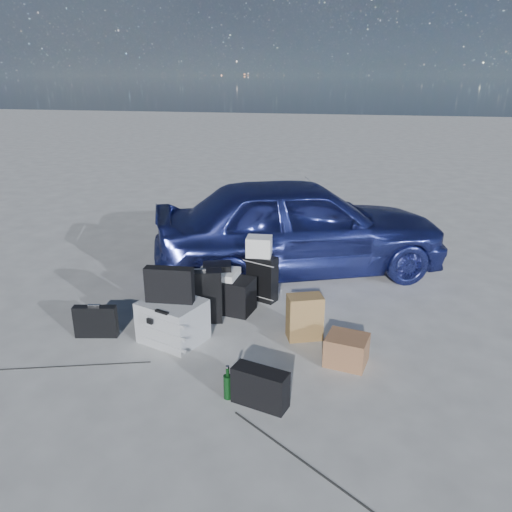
{
  "coord_description": "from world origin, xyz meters",
  "views": [
    {
      "loc": [
        1.06,
        -3.73,
        2.37
      ],
      "look_at": [
        0.05,
        0.85,
        0.66
      ],
      "focal_mm": 35.0,
      "sensor_mm": 36.0,
      "label": 1
    }
  ],
  "objects": [
    {
      "name": "ground",
      "position": [
        0.0,
        0.0,
        0.0
      ],
      "size": [
        60.0,
        60.0,
        0.0
      ],
      "primitive_type": "plane",
      "color": "beige",
      "rests_on": "ground"
    },
    {
      "name": "car",
      "position": [
        0.31,
        2.2,
        0.61
      ],
      "size": [
        3.86,
        2.72,
        1.22
      ],
      "primitive_type": "imported",
      "rotation": [
        0.0,
        0.0,
        1.97
      ],
      "color": "#323C94",
      "rests_on": "ground"
    },
    {
      "name": "pelican_case",
      "position": [
        -0.6,
        0.19,
        0.2
      ],
      "size": [
        0.66,
        0.6,
        0.4
      ],
      "primitive_type": "cube",
      "rotation": [
        0.0,
        0.0,
        -0.33
      ],
      "color": "#AFB1B5",
      "rests_on": "ground"
    },
    {
      "name": "laptop_bag",
      "position": [
        -0.62,
        0.19,
        0.57
      ],
      "size": [
        0.45,
        0.15,
        0.33
      ],
      "primitive_type": "cube",
      "rotation": [
        0.0,
        0.0,
        0.09
      ],
      "color": "black",
      "rests_on": "pelican_case"
    },
    {
      "name": "briefcase",
      "position": [
        -1.35,
        0.09,
        0.16
      ],
      "size": [
        0.41,
        0.17,
        0.31
      ],
      "primitive_type": "cube",
      "rotation": [
        0.0,
        0.0,
        0.21
      ],
      "color": "black",
      "rests_on": "ground"
    },
    {
      "name": "suitcase_left",
      "position": [
        -0.47,
        0.61,
        0.28
      ],
      "size": [
        0.45,
        0.27,
        0.55
      ],
      "primitive_type": "cube",
      "rotation": [
        0.0,
        0.0,
        0.29
      ],
      "color": "black",
      "rests_on": "ground"
    },
    {
      "name": "suitcase_right",
      "position": [
        -0.02,
        1.28,
        0.26
      ],
      "size": [
        0.46,
        0.3,
        0.51
      ],
      "primitive_type": "cube",
      "rotation": [
        0.0,
        0.0,
        -0.38
      ],
      "color": "black",
      "rests_on": "ground"
    },
    {
      "name": "white_carton",
      "position": [
        -0.01,
        1.28,
        0.62
      ],
      "size": [
        0.28,
        0.24,
        0.21
      ],
      "primitive_type": "cube",
      "rotation": [
        0.0,
        0.0,
        0.09
      ],
      "color": "silver",
      "rests_on": "suitcase_right"
    },
    {
      "name": "duffel_bag",
      "position": [
        -0.37,
        0.94,
        0.18
      ],
      "size": [
        0.77,
        0.43,
        0.37
      ],
      "primitive_type": "cube",
      "rotation": [
        0.0,
        0.0,
        -0.16
      ],
      "color": "black",
      "rests_on": "ground"
    },
    {
      "name": "flat_box_white",
      "position": [
        -0.38,
        0.95,
        0.4
      ],
      "size": [
        0.43,
        0.33,
        0.07
      ],
      "primitive_type": "cube",
      "rotation": [
        0.0,
        0.0,
        -0.05
      ],
      "color": "silver",
      "rests_on": "duffel_bag"
    },
    {
      "name": "flat_box_black",
      "position": [
        -0.4,
        0.97,
        0.47
      ],
      "size": [
        0.35,
        0.29,
        0.06
      ],
      "primitive_type": "cube",
      "rotation": [
        0.0,
        0.0,
        0.31
      ],
      "color": "black",
      "rests_on": "flat_box_white"
    },
    {
      "name": "kraft_bag",
      "position": [
        0.6,
        0.5,
        0.22
      ],
      "size": [
        0.37,
        0.3,
        0.43
      ],
      "primitive_type": "cube",
      "rotation": [
        0.0,
        0.0,
        0.37
      ],
      "color": "olive",
      "rests_on": "ground"
    },
    {
      "name": "cardboard_box",
      "position": [
        1.01,
        0.13,
        0.13
      ],
      "size": [
        0.39,
        0.36,
        0.26
      ],
      "primitive_type": "cube",
      "rotation": [
        0.0,
        0.0,
        -0.18
      ],
      "color": "#90603E",
      "rests_on": "ground"
    },
    {
      "name": "messenger_bag",
      "position": [
        0.4,
        -0.6,
        0.15
      ],
      "size": [
        0.46,
        0.26,
        0.3
      ],
      "primitive_type": "cube",
      "rotation": [
        0.0,
        0.0,
        -0.26
      ],
      "color": "black",
      "rests_on": "ground"
    },
    {
      "name": "green_bottle",
      "position": [
        0.14,
        -0.58,
        0.14
      ],
      "size": [
        0.09,
        0.09,
        0.27
      ],
      "primitive_type": "cylinder",
      "rotation": [
        0.0,
        0.0,
        -0.31
      ],
      "color": "black",
      "rests_on": "ground"
    }
  ]
}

